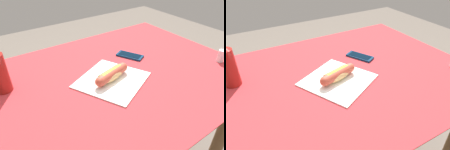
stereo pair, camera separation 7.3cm
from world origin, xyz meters
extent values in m
cylinder|color=brown|center=(-0.49, 0.36, 0.37)|extent=(0.07, 0.07, 0.75)
cylinder|color=brown|center=(0.49, 0.36, 0.37)|extent=(0.07, 0.07, 0.75)
cube|color=brown|center=(0.00, 0.00, 0.76)|extent=(1.14, 0.88, 0.03)
cube|color=#B72D33|center=(0.00, 0.00, 0.78)|extent=(1.20, 0.94, 0.00)
cube|color=white|center=(-0.07, -0.03, 0.78)|extent=(0.37, 0.37, 0.01)
ellipsoid|color=#E5BC75|center=(-0.07, -0.03, 0.81)|extent=(0.16, 0.09, 0.05)
cylinder|color=#BC4C38|center=(-0.07, -0.03, 0.82)|extent=(0.16, 0.08, 0.04)
sphere|color=#BC4C38|center=(0.01, -0.01, 0.82)|extent=(0.04, 0.04, 0.04)
sphere|color=#BC4C38|center=(-0.15, -0.05, 0.82)|extent=(0.04, 0.04, 0.04)
cube|color=yellow|center=(-0.07, -0.03, 0.84)|extent=(0.12, 0.04, 0.00)
cylinder|color=#4C7A2D|center=(-0.08, -0.02, 0.82)|extent=(0.13, 0.05, 0.02)
cube|color=#0A2D4C|center=(0.14, 0.10, 0.79)|extent=(0.12, 0.16, 0.01)
cube|color=black|center=(0.14, 0.10, 0.79)|extent=(0.10, 0.13, 0.00)
cylinder|color=maroon|center=(-0.49, 0.17, 0.87)|extent=(0.07, 0.07, 0.17)
camera|label=1|loc=(-0.53, -0.67, 1.32)|focal=33.50mm
camera|label=2|loc=(-0.46, -0.71, 1.32)|focal=33.50mm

